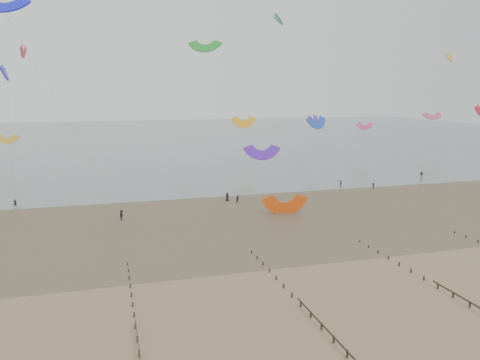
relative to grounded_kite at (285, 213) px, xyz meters
name	(u,v)px	position (x,y,z in m)	size (l,w,h in m)	color
ground	(250,288)	(-17.14, -32.31, 0.00)	(500.00, 500.00, 0.00)	brown
sea_and_shore	(176,218)	(-21.21, 2.09, 0.01)	(500.00, 665.00, 0.03)	#475654
kitesurfers	(270,193)	(2.07, 14.60, 0.87)	(104.61, 24.03, 1.89)	black
grounded_kite	(285,213)	(0.00, 0.00, 0.00)	(7.69, 4.03, 5.86)	#F7510F
kites_airborne	(131,100)	(-25.62, 58.24, 21.10)	(253.50, 105.31, 40.77)	blue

